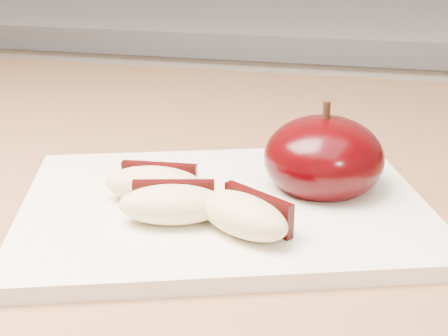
# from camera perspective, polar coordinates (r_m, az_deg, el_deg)

# --- Properties ---
(back_cabinet) EXTENTS (2.40, 0.62, 0.94)m
(back_cabinet) POSITION_cam_1_polar(r_m,az_deg,el_deg) (1.41, 8.87, -5.35)
(back_cabinet) COLOR silver
(back_cabinet) RESTS_ON ground
(cutting_board) EXTENTS (0.35, 0.30, 0.01)m
(cutting_board) POSITION_cam_1_polar(r_m,az_deg,el_deg) (0.46, 0.00, -3.57)
(cutting_board) COLOR white
(cutting_board) RESTS_ON island_counter
(apple_half) EXTENTS (0.11, 0.11, 0.08)m
(apple_half) POSITION_cam_1_polar(r_m,az_deg,el_deg) (0.48, 9.09, 0.91)
(apple_half) COLOR #2E0003
(apple_half) RESTS_ON cutting_board
(apple_wedge_a) EXTENTS (0.07, 0.04, 0.03)m
(apple_wedge_a) POSITION_cam_1_polar(r_m,az_deg,el_deg) (0.45, -6.32, -1.45)
(apple_wedge_a) COLOR beige
(apple_wedge_a) RESTS_ON cutting_board
(apple_wedge_b) EXTENTS (0.08, 0.05, 0.03)m
(apple_wedge_b) POSITION_cam_1_polar(r_m,az_deg,el_deg) (0.42, -4.74, -3.26)
(apple_wedge_b) COLOR beige
(apple_wedge_b) RESTS_ON cutting_board
(apple_wedge_c) EXTENTS (0.08, 0.07, 0.03)m
(apple_wedge_c) POSITION_cam_1_polar(r_m,az_deg,el_deg) (0.41, 1.86, -4.25)
(apple_wedge_c) COLOR beige
(apple_wedge_c) RESTS_ON cutting_board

